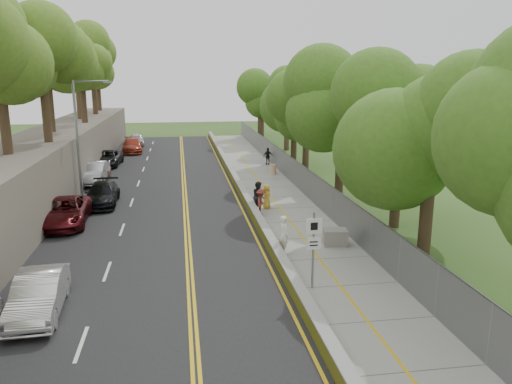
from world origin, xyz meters
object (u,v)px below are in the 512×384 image
(construction_barrel, at_px, (273,169))
(concrete_block, at_px, (335,237))
(painter_0, at_px, (267,196))
(person_far, at_px, (268,156))
(streetlight, at_px, (80,130))
(car_2, at_px, (65,212))
(signpost, at_px, (314,242))
(car_1, at_px, (39,294))

(construction_barrel, distance_m, concrete_block, 18.20)
(construction_barrel, height_order, painter_0, painter_0)
(painter_0, xyz_separation_m, person_far, (2.85, 15.50, 0.02))
(streetlight, bearing_deg, person_far, 35.98)
(streetlight, height_order, car_2, streetlight)
(signpost, bearing_deg, person_far, 83.50)
(streetlight, bearing_deg, construction_barrel, 22.92)
(construction_barrel, bearing_deg, signpost, -96.86)
(car_2, bearing_deg, streetlight, 88.17)
(signpost, height_order, construction_barrel, signpost)
(streetlight, xyz_separation_m, person_far, (14.66, 10.65, -3.80))
(concrete_block, bearing_deg, signpost, -116.88)
(streetlight, relative_size, concrete_block, 6.93)
(car_1, bearing_deg, person_far, 61.50)
(painter_0, bearing_deg, car_2, 97.87)
(car_2, bearing_deg, concrete_block, -23.91)
(signpost, bearing_deg, streetlight, 124.08)
(concrete_block, distance_m, painter_0, 7.62)
(signpost, distance_m, concrete_block, 5.66)
(signpost, relative_size, car_2, 0.58)
(streetlight, xyz_separation_m, car_1, (1.46, -17.64, -3.88))
(painter_0, relative_size, person_far, 0.98)
(concrete_block, bearing_deg, construction_barrel, 89.02)
(construction_barrel, relative_size, painter_0, 0.54)
(car_1, xyz_separation_m, painter_0, (10.35, 12.78, 0.06))
(signpost, bearing_deg, construction_barrel, 83.14)
(signpost, height_order, car_2, signpost)
(signpost, relative_size, painter_0, 2.01)
(car_1, relative_size, car_2, 0.82)
(streetlight, relative_size, construction_barrel, 9.56)
(streetlight, bearing_deg, painter_0, -22.35)
(streetlight, height_order, construction_barrel, streetlight)
(painter_0, bearing_deg, person_far, -10.78)
(signpost, xyz_separation_m, painter_0, (0.30, 12.16, -1.14))
(person_far, bearing_deg, concrete_block, 74.45)
(car_2, bearing_deg, construction_barrel, 39.41)
(signpost, xyz_separation_m, car_2, (-11.49, 10.45, -1.18))
(car_2, relative_size, painter_0, 3.47)
(concrete_block, height_order, car_2, car_2)
(streetlight, relative_size, car_2, 1.50)
(person_far, bearing_deg, signpost, 69.68)
(construction_barrel, bearing_deg, painter_0, -102.78)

